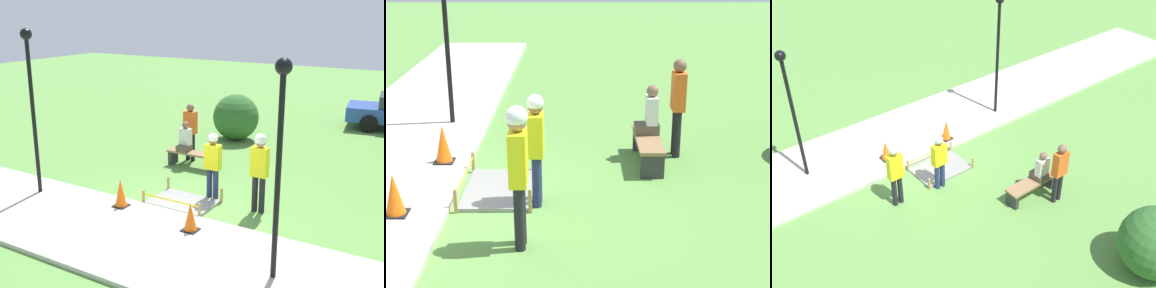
{
  "view_description": "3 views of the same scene",
  "coord_description": "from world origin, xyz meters",
  "views": [
    {
      "loc": [
        5.46,
        -8.69,
        4.69
      ],
      "look_at": [
        -0.91,
        1.89,
        1.15
      ],
      "focal_mm": 45.0,
      "sensor_mm": 36.0,
      "label": 1
    },
    {
      "loc": [
        8.22,
        1.87,
        3.83
      ],
      "look_at": [
        -0.29,
        1.9,
        0.85
      ],
      "focal_mm": 55.0,
      "sensor_mm": 36.0,
      "label": 2
    },
    {
      "loc": [
        6.14,
        9.99,
        8.69
      ],
      "look_at": [
        -0.81,
        1.28,
        1.09
      ],
      "focal_mm": 45.0,
      "sensor_mm": 36.0,
      "label": 3
    }
  ],
  "objects": [
    {
      "name": "wet_concrete_patch",
      "position": [
        -0.43,
        0.64,
        0.04
      ],
      "size": [
        1.64,
        1.14,
        0.37
      ],
      "color": "gray",
      "rests_on": "ground_plane"
    },
    {
      "name": "worker_supervisor",
      "position": [
        1.36,
        1.14,
        1.16
      ],
      "size": [
        0.4,
        0.28,
        1.91
      ],
      "color": "black",
      "rests_on": "ground_plane"
    },
    {
      "name": "ground_plane",
      "position": [
        0.0,
        0.0,
        0.0
      ],
      "size": [
        60.0,
        60.0,
        0.0
      ],
      "primitive_type": "plane",
      "color": "#5B8E42"
    },
    {
      "name": "sidewalk",
      "position": [
        0.0,
        -1.55,
        0.05
      ],
      "size": [
        28.0,
        3.1,
        0.1
      ],
      "color": "#BCB7AD",
      "rests_on": "ground_plane"
    },
    {
      "name": "lamppost_far",
      "position": [
        -3.87,
        -0.78,
        2.77
      ],
      "size": [
        0.28,
        0.28,
        4.1
      ],
      "color": "black",
      "rests_on": "sidewalk"
    },
    {
      "name": "person_seated_on_bench",
      "position": [
        -1.95,
        3.2,
        0.83
      ],
      "size": [
        0.36,
        0.44,
        0.89
      ],
      "color": "brown",
      "rests_on": "park_bench"
    },
    {
      "name": "worker_assistant",
      "position": [
        0.06,
        1.28,
        1.02
      ],
      "size": [
        0.4,
        0.25,
        1.72
      ],
      "color": "navy",
      "rests_on": "ground_plane"
    },
    {
      "name": "lamppost_near",
      "position": [
        2.8,
        -1.51,
        2.61
      ],
      "size": [
        0.28,
        0.28,
        3.83
      ],
      "color": "black",
      "rests_on": "sidewalk"
    },
    {
      "name": "traffic_cone_far_patch",
      "position": [
        0.61,
        -0.71,
        0.4
      ],
      "size": [
        0.34,
        0.34,
        0.62
      ],
      "color": "black",
      "rests_on": "sidewalk"
    },
    {
      "name": "park_bench",
      "position": [
        -1.66,
        3.15,
        0.33
      ],
      "size": [
        1.58,
        0.44,
        0.48
      ],
      "color": "#2D2D33",
      "rests_on": "ground_plane"
    },
    {
      "name": "bystander_in_orange_shirt",
      "position": [
        -2.07,
        3.72,
        1.04
      ],
      "size": [
        0.4,
        0.24,
        1.82
      ],
      "color": "black",
      "rests_on": "ground_plane"
    },
    {
      "name": "traffic_cone_near_patch",
      "position": [
        -1.47,
        -0.46,
        0.44
      ],
      "size": [
        0.34,
        0.34,
        0.68
      ],
      "color": "black",
      "rests_on": "sidewalk"
    },
    {
      "name": "shrub_rounded_mid",
      "position": [
        -1.95,
        6.7,
        0.83
      ],
      "size": [
        1.66,
        1.66,
        1.66
      ],
      "color": "#2D6028",
      "rests_on": "ground_plane"
    }
  ]
}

